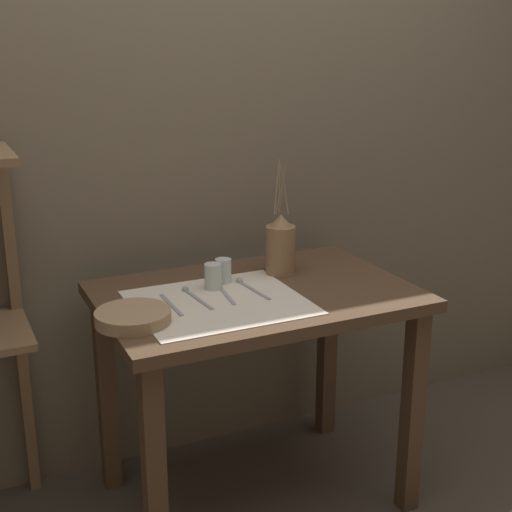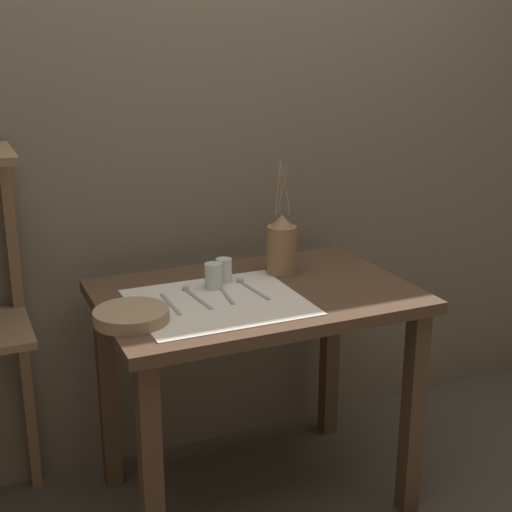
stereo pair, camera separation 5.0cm
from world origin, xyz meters
TOP-DOWN VIEW (x-y plane):
  - ground_plane at (0.00, 0.00)m, footprint 12.00×12.00m
  - stone_wall_back at (0.00, 0.45)m, footprint 7.00×0.06m
  - wooden_table at (0.00, 0.00)m, footprint 1.03×0.69m
  - linen_cloth at (-0.15, -0.05)m, footprint 0.53×0.46m
  - pitcher_with_flowers at (0.15, 0.12)m, footprint 0.10×0.10m
  - wooden_bowl at (-0.44, -0.10)m, footprint 0.22×0.22m
  - glass_tumbler_near at (-0.12, 0.07)m, footprint 0.06×0.06m
  - glass_tumbler_far at (-0.07, 0.12)m, footprint 0.06×0.06m
  - fork_inner at (-0.30, -0.02)m, footprint 0.01×0.20m
  - spoon_inner at (-0.21, 0.05)m, footprint 0.03×0.21m
  - knife_center at (-0.11, -0.00)m, footprint 0.04×0.20m
  - spoon_outer at (-0.01, 0.05)m, footprint 0.04×0.21m

SIDE VIEW (x-z plane):
  - ground_plane at x=0.00m, z-range 0.00..0.00m
  - wooden_table at x=0.00m, z-range 0.26..1.05m
  - linen_cloth at x=-0.15m, z-range 0.79..0.79m
  - fork_inner at x=-0.30m, z-range 0.79..0.79m
  - knife_center at x=-0.11m, z-range 0.79..0.79m
  - spoon_inner at x=-0.21m, z-range 0.78..0.80m
  - spoon_outer at x=-0.01m, z-range 0.78..0.80m
  - wooden_bowl at x=-0.44m, z-range 0.79..0.82m
  - glass_tumbler_far at x=-0.07m, z-range 0.79..0.87m
  - glass_tumbler_near at x=-0.12m, z-range 0.79..0.88m
  - pitcher_with_flowers at x=0.15m, z-range 0.69..1.09m
  - stone_wall_back at x=0.00m, z-range 0.00..2.40m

